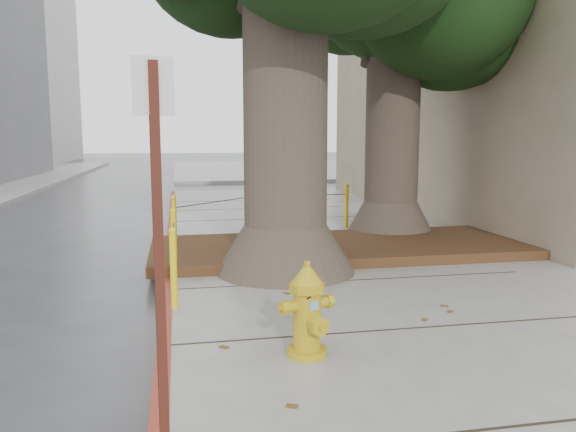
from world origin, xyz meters
name	(u,v)px	position (x,y,z in m)	size (l,w,h in m)	color
ground	(364,346)	(0.00, 0.00, 0.00)	(140.00, 140.00, 0.00)	#28282B
sidewalk_far	(301,169)	(6.00, 30.00, 0.07)	(16.00, 20.00, 0.15)	slate
curb_red	(168,285)	(-2.00, 2.50, 0.07)	(0.14, 26.00, 0.16)	maroon
planter_bed	(341,247)	(0.90, 3.90, 0.23)	(6.40, 2.60, 0.16)	black
building_side_white	(480,96)	(16.00, 26.00, 4.50)	(10.00, 10.00, 9.00)	silver
building_side_grey	(513,82)	(22.00, 32.00, 6.00)	(12.00, 14.00, 12.00)	slate
bollard_ring	(235,221)	(-0.87, 4.38, 0.66)	(3.79, 5.39, 0.95)	yellow
fire_hydrant	(307,310)	(-0.72, -0.50, 0.58)	(0.46, 0.45, 0.87)	#BF9B13
signpost	(158,237)	(-1.95, -1.83, 1.52)	(0.24, 0.06, 2.42)	#471911
car_silver	(377,172)	(6.75, 18.10, 0.59)	(1.40, 3.47, 1.18)	#A8A8AD
car_red	(511,171)	(12.87, 17.56, 0.57)	(1.21, 3.48, 1.15)	maroon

